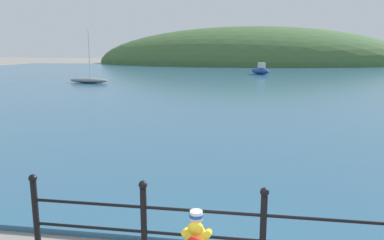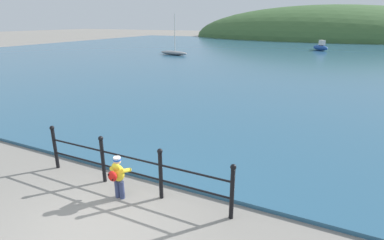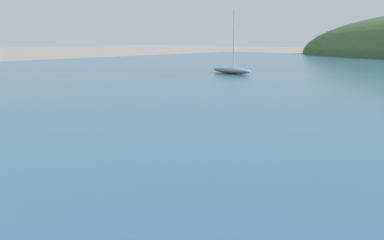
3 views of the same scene
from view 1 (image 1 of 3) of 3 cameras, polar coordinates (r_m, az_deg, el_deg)
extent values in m
cube|color=#2D5B7A|center=(35.33, 8.53, 6.10)|extent=(80.00, 60.00, 0.10)
ellipsoid|color=#3D6033|center=(71.51, 8.90, 8.48)|extent=(57.71, 31.74, 13.57)
cylinder|color=black|center=(6.14, -22.68, -13.47)|extent=(0.09, 0.09, 1.10)
sphere|color=black|center=(5.92, -23.11, -8.17)|extent=(0.12, 0.12, 0.12)
cylinder|color=black|center=(5.50, -7.34, -15.61)|extent=(0.09, 0.09, 1.10)
sphere|color=black|center=(5.26, -7.50, -9.77)|extent=(0.12, 0.12, 0.12)
cylinder|color=black|center=(5.31, 10.76, -16.73)|extent=(0.09, 0.09, 1.10)
sphere|color=black|center=(5.06, 11.00, -10.72)|extent=(0.12, 0.12, 0.12)
cylinder|color=black|center=(5.22, 1.54, -13.72)|extent=(4.94, 0.04, 0.04)
cylinder|color=black|center=(5.39, 1.52, -17.30)|extent=(4.94, 0.04, 0.04)
ellipsoid|color=yellow|center=(4.96, 0.64, -17.74)|extent=(0.31, 0.23, 0.40)
ellipsoid|color=yellow|center=(4.82, 0.56, -16.20)|extent=(0.20, 0.13, 0.18)
cylinder|color=yellow|center=(5.03, -0.90, -16.65)|extent=(0.10, 0.32, 0.19)
cylinder|color=yellow|center=(5.00, 2.48, -16.83)|extent=(0.10, 0.32, 0.19)
sphere|color=beige|center=(4.82, 0.64, -14.66)|extent=(0.17, 0.17, 0.17)
cylinder|color=#194CB2|center=(4.81, 0.64, -14.34)|extent=(0.17, 0.17, 0.04)
cylinder|color=silver|center=(4.79, 0.65, -13.91)|extent=(0.16, 0.16, 0.04)
ellipsoid|color=#1E4793|center=(42.01, 10.35, 7.34)|extent=(2.37, 2.70, 0.67)
cube|color=silver|center=(41.82, 10.57, 8.20)|extent=(0.84, 0.89, 0.61)
ellipsoid|color=gray|center=(32.24, -15.46, 5.85)|extent=(3.64, 1.52, 0.44)
cylinder|color=beige|center=(32.03, -15.39, 9.70)|extent=(0.07, 0.07, 3.89)
camera|label=2|loc=(3.51, 105.37, 10.65)|focal=28.00mm
camera|label=3|loc=(6.77, 64.73, 2.01)|focal=42.00mm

